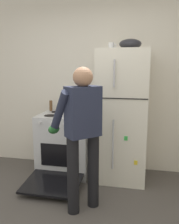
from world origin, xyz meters
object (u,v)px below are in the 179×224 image
at_px(refrigerator, 122,116).
at_px(stove_range, 65,144).
at_px(pepper_mill, 51,106).
at_px(mixing_bowl, 130,44).
at_px(coffee_mug, 111,46).
at_px(person_cook, 82,128).
at_px(red_pot, 75,111).

distance_m(refrigerator, stove_range, 0.97).
height_order(refrigerator, pepper_mill, refrigerator).
distance_m(stove_range, mixing_bowl, 1.72).
bearing_deg(refrigerator, coffee_mug, 164.17).
xyz_separation_m(refrigerator, mixing_bowl, (0.08, 0.00, 0.98)).
height_order(stove_range, mixing_bowl, mixing_bowl).
bearing_deg(person_cook, pepper_mill, 125.27).
xyz_separation_m(stove_range, person_cook, (0.47, -0.87, 0.51)).
relative_size(stove_range, mixing_bowl, 4.12).
bearing_deg(person_cook, refrigerator, 67.43).
xyz_separation_m(person_cook, pepper_mill, (-0.77, 1.09, 0.04)).
distance_m(stove_range, coffee_mug, 1.58).
bearing_deg(stove_range, pepper_mill, 144.01).
bearing_deg(coffee_mug, refrigerator, -15.83).
xyz_separation_m(coffee_mug, mixing_bowl, (0.26, -0.05, 0.02)).
xyz_separation_m(stove_range, pepper_mill, (-0.30, 0.22, 0.55)).
distance_m(refrigerator, mixing_bowl, 0.98).
distance_m(pepper_mill, mixing_bowl, 1.53).
bearing_deg(refrigerator, red_pot, -175.83).
xyz_separation_m(red_pot, mixing_bowl, (0.76, 0.05, 0.93)).
relative_size(pepper_mill, mixing_bowl, 0.55).
distance_m(red_pot, mixing_bowl, 1.20).
xyz_separation_m(stove_range, red_pot, (0.16, -0.03, 0.52)).
bearing_deg(mixing_bowl, red_pot, -176.25).
bearing_deg(coffee_mug, person_cook, -101.58).
height_order(red_pot, mixing_bowl, mixing_bowl).
bearing_deg(person_cook, stove_range, 118.38).
relative_size(person_cook, coffee_mug, 14.28).
xyz_separation_m(red_pot, coffee_mug, (0.50, 0.10, 0.91)).
bearing_deg(stove_range, refrigerator, 1.19).
distance_m(person_cook, pepper_mill, 1.34).
bearing_deg(stove_range, red_pot, -11.36).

